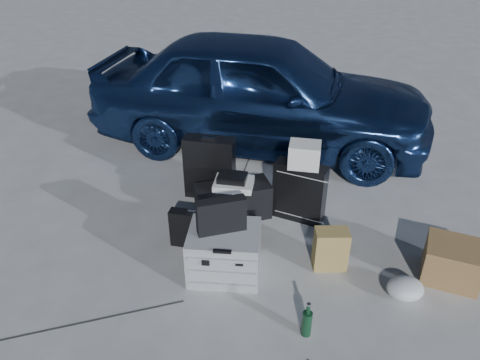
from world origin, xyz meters
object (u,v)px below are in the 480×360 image
briefcase (196,230)px  suitcase_right (299,192)px  car (261,91)px  duffel_bag (233,201)px  pelican_case (224,252)px  cardboard_box (452,262)px  green_bottle (307,320)px  suitcase_left (210,168)px

briefcase → suitcase_right: size_ratio=0.78×
car → duffel_bag: (-0.28, -1.61, -0.51)m
pelican_case → duffel_bag: (0.04, 0.80, -0.03)m
cardboard_box → green_bottle: 1.37m
pelican_case → duffel_bag: pelican_case is taller
car → briefcase: (-0.59, -2.07, -0.51)m
suitcase_left → cardboard_box: 2.38m
suitcase_left → suitcase_right: 0.96m
green_bottle → briefcase: bearing=132.3°
suitcase_left → cardboard_box: bearing=-19.8°
suitcase_right → duffel_bag: 0.64m
pelican_case → car: bearing=85.8°
duffel_bag → pelican_case: bearing=-110.5°
car → suitcase_right: car is taller
suitcase_left → suitcase_right: (0.88, -0.38, -0.04)m
cardboard_box → car: bearing=122.0°
briefcase → duffel_bag: size_ratio=0.66×
cardboard_box → green_bottle: (-1.23, -0.61, -0.02)m
briefcase → suitcase_left: 0.85m
briefcase → cardboard_box: 2.14m
briefcase → suitcase_right: 1.05m
cardboard_box → briefcase: bearing=170.4°
car → suitcase_right: 1.70m
suitcase_right → green_bottle: size_ratio=2.05×
pelican_case → suitcase_left: suitcase_left is taller
suitcase_left → suitcase_right: size_ratio=1.12×
car → pelican_case: (-0.32, -2.41, -0.48)m
briefcase → suitcase_left: (0.06, 0.84, 0.15)m
suitcase_right → briefcase: bearing=-129.9°
suitcase_right → green_bottle: (-0.06, -1.43, -0.15)m
car → suitcase_left: bearing=169.4°
car → duffel_bag: car is taller
duffel_bag → suitcase_left: bearing=106.5°
pelican_case → briefcase: 0.43m
car → duffel_bag: bearing=-177.2°
green_bottle → suitcase_left: bearing=114.5°
cardboard_box → pelican_case: bearing=179.3°
car → briefcase: size_ratio=8.76×
pelican_case → briefcase: pelican_case is taller
briefcase → green_bottle: briefcase is taller
suitcase_left → suitcase_right: suitcase_left is taller
pelican_case → briefcase: (-0.27, 0.33, -0.03)m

